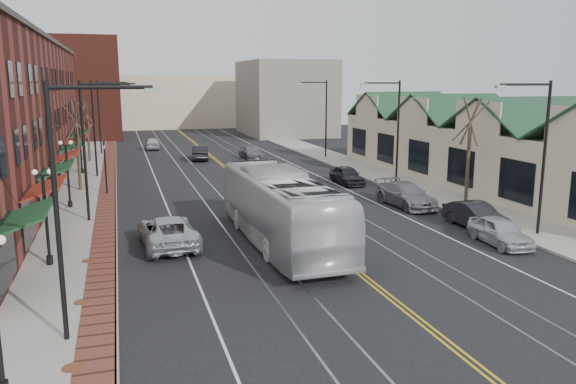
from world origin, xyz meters
TOP-DOWN VIEW (x-y plane):
  - ground at (0.00, 0.00)m, footprint 160.00×160.00m
  - sidewalk_left at (-12.00, 20.00)m, footprint 4.00×120.00m
  - sidewalk_right at (12.00, 20.00)m, footprint 4.00×120.00m
  - building_right at (18.00, 20.00)m, footprint 8.00×36.00m
  - backdrop_left at (-16.00, 70.00)m, footprint 14.00×18.00m
  - backdrop_mid at (0.00, 85.00)m, footprint 22.00×14.00m
  - backdrop_right at (15.00, 65.00)m, footprint 12.00×16.00m
  - streetlight_l_0 at (-11.05, 0.00)m, footprint 3.33×0.25m
  - streetlight_l_1 at (-11.05, 16.00)m, footprint 3.33×0.25m
  - streetlight_l_2 at (-11.05, 32.00)m, footprint 3.33×0.25m
  - streetlight_l_3 at (-11.05, 48.00)m, footprint 3.33×0.25m
  - streetlight_r_0 at (11.05, 6.00)m, footprint 3.33×0.25m
  - streetlight_r_1 at (11.05, 22.00)m, footprint 3.33×0.25m
  - streetlight_r_2 at (11.05, 38.00)m, footprint 3.33×0.25m
  - lamppost_l_1 at (-12.80, 8.00)m, footprint 0.84×0.28m
  - lamppost_l_2 at (-12.80, 20.00)m, footprint 0.84×0.28m
  - lamppost_l_3 at (-12.80, 34.00)m, footprint 0.84×0.28m
  - tree_left_near at (-12.50, 26.00)m, footprint 1.78×1.37m
  - tree_left_far at (-12.50, 42.00)m, footprint 1.66×1.28m
  - tree_right_mid at (12.50, 14.00)m, footprint 1.90×1.46m
  - manhole_near at (-11.20, -2.00)m, footprint 0.60×0.60m
  - manhole_mid at (-11.20, 3.00)m, footprint 0.60×0.60m
  - manhole_far at (-11.20, 8.00)m, footprint 0.60×0.60m
  - traffic_signal at (-10.60, 24.00)m, footprint 0.18×0.15m
  - transit_bus at (-2.00, 8.56)m, footprint 3.37×13.27m
  - parked_suv at (-7.50, 9.77)m, footprint 2.90×5.72m
  - parked_car_a at (8.54, 5.25)m, footprint 1.96×4.23m
  - parked_car_b at (9.30, 8.34)m, footprint 1.73×4.47m
  - parked_car_c at (8.28, 14.47)m, footprint 2.41×5.42m
  - parked_car_d at (7.68, 23.07)m, footprint 1.74×4.28m
  - distant_car_left at (-1.52, 40.46)m, footprint 2.24×4.80m
  - distant_car_right at (3.80, 39.88)m, footprint 2.04×4.62m
  - distant_car_far at (-5.72, 51.18)m, footprint 1.94×4.30m

SIDE VIEW (x-z plane):
  - ground at x=0.00m, z-range 0.00..0.00m
  - sidewalk_left at x=-12.00m, z-range 0.00..0.15m
  - sidewalk_right at x=12.00m, z-range 0.00..0.15m
  - manhole_near at x=-11.20m, z-range 0.15..0.17m
  - manhole_mid at x=-11.20m, z-range 0.15..0.17m
  - manhole_far at x=-11.20m, z-range 0.15..0.17m
  - distant_car_right at x=3.80m, z-range 0.00..1.32m
  - parked_car_a at x=8.54m, z-range 0.00..1.40m
  - distant_car_far at x=-5.72m, z-range 0.00..1.43m
  - parked_car_b at x=9.30m, z-range 0.00..1.45m
  - parked_car_d at x=7.68m, z-range 0.00..1.46m
  - distant_car_left at x=-1.52m, z-range 0.00..1.52m
  - parked_car_c at x=8.28m, z-range 0.00..1.55m
  - parked_suv at x=-7.50m, z-range 0.00..1.55m
  - transit_bus at x=-2.00m, z-range 0.00..3.68m
  - lamppost_l_1 at x=-12.80m, z-range 0.07..4.34m
  - lamppost_l_2 at x=-12.80m, z-range 0.07..4.34m
  - lamppost_l_3 at x=-12.80m, z-range 0.07..4.34m
  - building_right at x=18.00m, z-range 0.00..4.60m
  - traffic_signal at x=-10.60m, z-range 0.45..4.25m
  - tree_left_far at x=-12.50m, z-range 0.26..6.29m
  - tree_left_near at x=-12.50m, z-range 0.27..6.75m
  - tree_right_mid at x=12.50m, z-range 0.28..7.22m
  - backdrop_mid at x=0.00m, z-range 0.00..9.00m
  - streetlight_l_0 at x=-11.05m, z-range 1.03..9.03m
  - streetlight_l_1 at x=-11.05m, z-range 1.03..9.03m
  - streetlight_l_2 at x=-11.05m, z-range 1.03..9.03m
  - streetlight_l_3 at x=-11.05m, z-range 1.03..9.03m
  - streetlight_r_0 at x=11.05m, z-range 1.03..9.03m
  - streetlight_r_1 at x=11.05m, z-range 1.03..9.03m
  - streetlight_r_2 at x=11.05m, z-range 1.03..9.03m
  - backdrop_right at x=15.00m, z-range 0.00..11.00m
  - backdrop_left at x=-16.00m, z-range 0.00..14.00m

